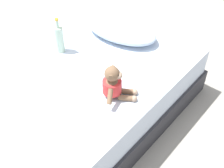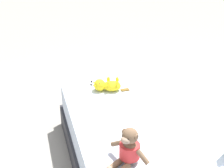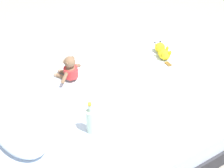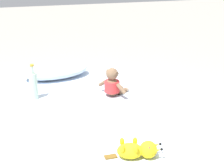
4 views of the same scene
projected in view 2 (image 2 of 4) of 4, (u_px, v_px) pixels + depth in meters
name	position (u px, v px, depth m)	size (l,w,h in m)	color
bed	(181.00, 162.00, 2.25)	(1.42, 2.03, 0.42)	#2D2D33
plush_monkey	(128.00, 149.00, 1.89)	(0.25, 0.26, 0.24)	brown
plush_yellow_creature	(107.00, 85.00, 2.72)	(0.32, 0.16, 0.10)	yellow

